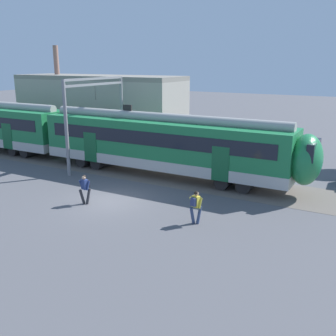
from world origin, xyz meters
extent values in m
plane|color=#515156|center=(0.00, 0.00, 0.00)|extent=(160.00, 160.00, 0.00)
cube|color=#605951|center=(-11.12, 6.03, 0.01)|extent=(80.00, 4.40, 0.01)
cube|color=#B7B7B2|center=(-0.12, 6.03, 1.05)|extent=(18.00, 3.06, 0.70)
cube|color=#1E7542|center=(-0.12, 6.03, 2.60)|extent=(18.00, 3.00, 2.40)
cube|color=black|center=(-0.12, 4.52, 2.80)|extent=(16.56, 0.03, 0.90)
cube|color=#165731|center=(4.83, 4.51, 1.75)|extent=(1.10, 0.04, 2.10)
cube|color=#165731|center=(-5.07, 4.51, 1.75)|extent=(1.10, 0.04, 2.10)
cylinder|color=#9C9C97|center=(-0.12, 6.03, 3.98)|extent=(17.64, 0.70, 0.70)
cube|color=black|center=(-2.82, 6.03, 4.53)|extent=(0.70, 0.12, 0.40)
cylinder|color=black|center=(6.16, 6.03, 0.45)|extent=(0.90, 2.40, 0.90)
cylinder|color=black|center=(4.76, 6.03, 0.45)|extent=(0.90, 2.40, 0.90)
cylinder|color=black|center=(-5.00, 6.03, 0.45)|extent=(0.90, 2.40, 0.90)
cylinder|color=black|center=(-6.40, 6.03, 0.45)|extent=(0.90, 2.40, 0.90)
ellipsoid|color=#1E7542|center=(9.43, 6.03, 2.25)|extent=(1.80, 2.85, 2.95)
cube|color=black|center=(9.78, 6.03, 2.85)|extent=(0.40, 2.40, 1.00)
cube|color=#165731|center=(-13.77, 4.51, 1.75)|extent=(1.10, 0.04, 2.10)
cylinder|color=black|center=(-12.44, 6.03, 0.45)|extent=(0.90, 2.40, 0.90)
cylinder|color=black|center=(-13.84, 6.03, 0.45)|extent=(0.90, 2.40, 0.90)
cylinder|color=#28282D|center=(-1.02, -1.12, 0.43)|extent=(0.24, 0.38, 0.87)
cylinder|color=#28282D|center=(-0.77, -0.89, 0.43)|extent=(0.24, 0.38, 0.87)
cube|color=navy|center=(-0.90, -1.00, 1.14)|extent=(0.41, 0.33, 0.56)
cylinder|color=navy|center=(-0.66, -0.99, 1.09)|extent=(0.15, 0.26, 0.52)
cylinder|color=navy|center=(-1.13, -1.02, 1.09)|extent=(0.15, 0.26, 0.52)
sphere|color=tan|center=(-0.90, -1.02, 1.53)|extent=(0.22, 0.22, 0.22)
sphere|color=black|center=(-0.90, -1.00, 1.56)|extent=(0.20, 0.20, 0.20)
cube|color=black|center=(-0.85, -0.83, 1.16)|extent=(0.31, 0.23, 0.40)
cylinder|color=navy|center=(5.74, -0.41, 0.43)|extent=(0.24, 0.38, 0.87)
cylinder|color=navy|center=(5.49, -0.63, 0.43)|extent=(0.24, 0.38, 0.87)
cube|color=gold|center=(5.61, -0.52, 1.14)|extent=(0.41, 0.33, 0.56)
cylinder|color=gold|center=(5.38, -0.54, 1.09)|extent=(0.15, 0.26, 0.52)
cylinder|color=gold|center=(5.85, -0.51, 1.09)|extent=(0.15, 0.26, 0.52)
sphere|color=tan|center=(5.62, -0.50, 1.53)|extent=(0.22, 0.22, 0.22)
sphere|color=black|center=(5.61, -0.52, 1.56)|extent=(0.20, 0.20, 0.20)
cube|color=navy|center=(5.56, -0.70, 1.16)|extent=(0.31, 0.23, 0.40)
cylinder|color=gray|center=(-5.63, 2.83, 3.25)|extent=(0.24, 0.24, 6.50)
cylinder|color=gray|center=(-5.63, 9.23, 3.25)|extent=(0.24, 0.24, 6.50)
cube|color=gray|center=(-5.63, 6.03, 6.45)|extent=(0.20, 6.40, 0.16)
cube|color=gray|center=(-5.63, 6.03, 6.05)|extent=(0.20, 6.40, 0.16)
cylinder|color=black|center=(-5.63, 6.03, 5.45)|extent=(0.03, 0.03, 1.00)
cube|color=gray|center=(-11.24, 13.27, 3.00)|extent=(17.00, 5.00, 6.00)
cube|color=gray|center=(-11.24, 13.27, 6.20)|extent=(17.00, 5.00, 0.40)
cylinder|color=#8C6656|center=(-16.34, 13.27, 7.60)|extent=(0.50, 0.50, 3.20)
camera|label=1|loc=(13.08, -16.71, 7.62)|focal=42.00mm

